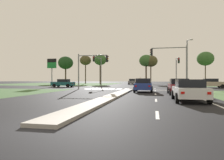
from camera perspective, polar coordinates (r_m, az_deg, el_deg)
ground_plane at (r=35.76m, az=6.13°, el=-2.15°), size 200.00×200.00×0.00m
grass_verge_far_left at (r=66.67m, az=-14.12°, el=-1.06°), size 35.00×35.00×0.01m
median_island_near at (r=16.97m, az=0.04°, el=-4.52°), size 1.20×22.00×0.14m
median_island_far at (r=60.68m, az=8.37°, el=-1.11°), size 1.20×36.00×0.14m
lane_dash_near at (r=8.83m, az=12.36°, el=-9.34°), size 0.14×2.00×0.01m
lane_dash_second at (r=14.78m, az=12.03°, el=-5.48°), size 0.14×2.00×0.01m
lane_dash_third at (r=20.76m, az=11.90°, el=-3.84°), size 0.14×2.00×0.01m
lane_dash_fourth at (r=26.74m, az=11.82°, el=-2.93°), size 0.14×2.00×0.01m
lane_dash_fifth at (r=32.74m, az=11.77°, el=-2.36°), size 0.14×2.00×0.01m
edge_line_right at (r=17.97m, az=22.73°, el=-4.48°), size 0.14×24.00×0.01m
stop_bar_near at (r=28.61m, az=12.40°, el=-2.73°), size 6.40×0.50×0.01m
crosswalk_bar_near at (r=31.94m, az=-6.29°, el=-2.42°), size 0.70×2.80×0.01m
crosswalk_bar_second at (r=31.61m, az=-4.30°, el=-2.45°), size 0.70×2.80×0.01m
crosswalk_bar_third at (r=31.31m, az=-2.27°, el=-2.47°), size 0.70×2.80×0.01m
crosswalk_bar_fourth at (r=31.06m, az=-0.21°, el=-2.49°), size 0.70×2.80×0.01m
crosswalk_bar_fifth at (r=30.84m, az=1.88°, el=-2.51°), size 0.70×2.80×0.01m
crosswalk_bar_sixth at (r=30.67m, az=4.00°, el=-2.53°), size 0.70×2.80×0.01m
car_white_near at (r=14.77m, az=20.50°, el=-2.58°), size 2.07×4.59×1.46m
car_grey_second at (r=56.42m, az=5.64°, el=-0.46°), size 2.00×4.64×1.58m
car_blue_third at (r=24.05m, az=8.68°, el=-1.39°), size 2.07×4.30×1.56m
car_maroon_fourth at (r=21.16m, az=17.90°, el=-1.66°), size 2.01×4.48×1.53m
car_navy_fifth at (r=68.74m, az=6.94°, el=-0.38°), size 2.07×4.54×1.49m
car_teal_sixth at (r=39.86m, az=-13.31°, el=-0.81°), size 4.25×1.95×1.49m
car_black_seventh at (r=62.44m, az=6.41°, el=-0.44°), size 1.94×4.55×1.50m
car_beige_eighth at (r=39.02m, az=25.68°, el=-0.78°), size 4.60×2.00×1.58m
traffic_signal_near_right at (r=29.20m, az=16.50°, el=5.40°), size 4.92×0.32×5.98m
traffic_signal_near_left at (r=30.48m, az=-6.13°, el=4.21°), size 4.65×0.32×5.19m
traffic_signal_far_right at (r=40.84m, az=17.51°, el=3.49°), size 0.32×4.48×5.55m
traffic_signal_far_left at (r=41.69m, az=-3.74°, el=3.95°), size 0.32×5.74×6.01m
street_lamp_second at (r=36.90m, az=20.09°, el=4.92°), size 0.79×1.86×8.02m
pedestrian_at_median at (r=47.58m, az=7.76°, el=-0.11°), size 0.34×0.34×1.75m
fuel_price_totem at (r=41.09m, az=-16.25°, el=3.62°), size 1.80×0.24×5.39m
treeline_near at (r=73.43m, az=-12.66°, el=4.61°), size 5.15×5.15×9.34m
treeline_second at (r=70.21m, az=-7.32°, el=5.34°), size 3.76×3.76×9.41m
treeline_third at (r=68.27m, az=-3.29°, el=5.52°), size 4.08×4.08×9.60m
treeline_fourth at (r=62.66m, az=9.38°, el=5.23°), size 4.12×4.12×8.77m
treeline_fifth at (r=62.70m, az=10.64°, el=5.11°), size 3.96×3.96×8.55m
treeline_sixth at (r=68.79m, az=24.33°, el=5.37°), size 4.96×4.96×9.80m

